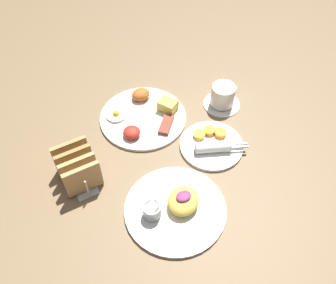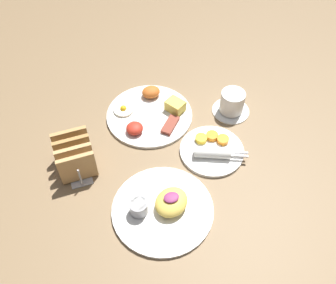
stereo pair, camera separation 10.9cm
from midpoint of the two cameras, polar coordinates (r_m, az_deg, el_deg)
name	(u,v)px [view 1 (the left image)]	position (r m, az deg, el deg)	size (l,w,h in m)	color
ground_plane	(169,170)	(1.07, -2.77, -4.49)	(3.00, 3.00, 0.00)	brown
plate_breakfast	(144,115)	(1.20, -6.34, 3.90)	(0.27, 0.27, 0.05)	white
plate_condiments	(212,144)	(1.11, 3.91, -0.55)	(0.19, 0.19, 0.04)	white
plate_foreground	(175,207)	(0.99, -2.09, -10.09)	(0.27, 0.27, 0.06)	white
toast_rack	(77,168)	(1.06, -16.56, -3.93)	(0.10, 0.15, 0.10)	#B7B7BC
coffee_cup	(223,97)	(1.22, 5.79, 6.74)	(0.12, 0.12, 0.08)	white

